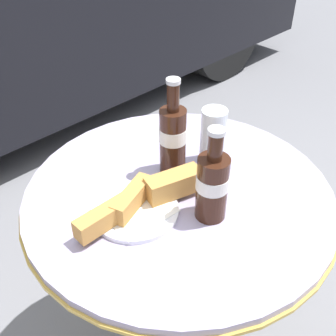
{
  "coord_description": "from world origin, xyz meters",
  "views": [
    {
      "loc": [
        -0.58,
        -0.55,
        1.45
      ],
      "look_at": [
        0.0,
        0.04,
        0.82
      ],
      "focal_mm": 45.0,
      "sensor_mm": 36.0,
      "label": 1
    }
  ],
  "objects": [
    {
      "name": "cola_bottle_left",
      "position": [
        0.05,
        0.07,
        0.87
      ],
      "size": [
        0.07,
        0.07,
        0.26
      ],
      "color": "#33190F",
      "rests_on": "bistro_table"
    },
    {
      "name": "cola_bottle_right",
      "position": [
        -0.01,
        -0.11,
        0.86
      ],
      "size": [
        0.07,
        0.07,
        0.23
      ],
      "color": "#33190F",
      "rests_on": "bistro_table"
    },
    {
      "name": "bistro_table",
      "position": [
        0.0,
        0.0,
        0.61
      ],
      "size": [
        0.78,
        0.78,
        0.77
      ],
      "color": "gold",
      "rests_on": "ground_plane"
    },
    {
      "name": "drinking_glass",
      "position": [
        0.15,
        0.03,
        0.84
      ],
      "size": [
        0.07,
        0.07,
        0.16
      ],
      "color": "black",
      "rests_on": "bistro_table"
    },
    {
      "name": "lunch_plate_near",
      "position": [
        -0.12,
        0.01,
        0.8
      ],
      "size": [
        0.33,
        0.21,
        0.07
      ],
      "color": "white",
      "rests_on": "bistro_table"
    }
  ]
}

